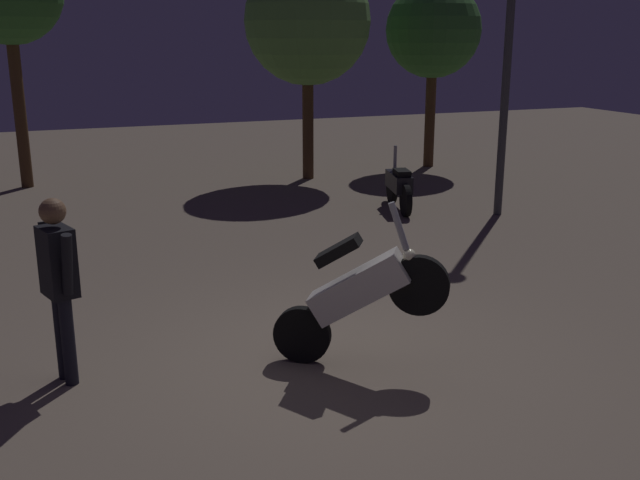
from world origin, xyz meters
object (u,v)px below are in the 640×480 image
(motorcycle_white_foreground, at_px, (359,293))
(person_rider_beside, at_px, (59,274))
(motorcycle_black_parked_right, at_px, (399,186))
(streetlamp_far, at_px, (510,18))

(motorcycle_white_foreground, relative_size, person_rider_beside, 0.95)
(person_rider_beside, bearing_deg, motorcycle_black_parked_right, -157.05)
(motorcycle_white_foreground, relative_size, motorcycle_black_parked_right, 1.00)
(motorcycle_black_parked_right, relative_size, streetlamp_far, 0.31)
(motorcycle_black_parked_right, bearing_deg, motorcycle_white_foreground, 163.56)
(motorcycle_white_foreground, bearing_deg, streetlamp_far, 78.30)
(motorcycle_black_parked_right, bearing_deg, streetlamp_far, -110.13)
(motorcycle_white_foreground, xyz_separation_m, motorcycle_black_parked_right, (3.41, 5.77, -0.31))
(motorcycle_white_foreground, xyz_separation_m, streetlamp_far, (4.86, 4.78, 2.58))
(motorcycle_black_parked_right, xyz_separation_m, person_rider_beside, (-6.00, -5.07, 0.59))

